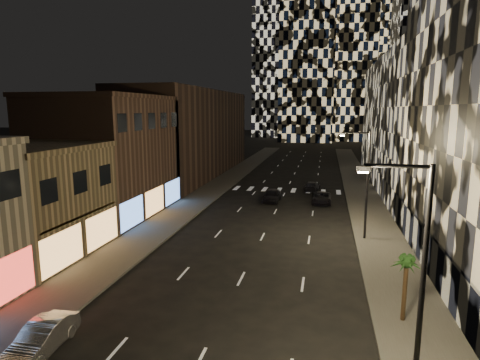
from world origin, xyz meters
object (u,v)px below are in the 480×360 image
at_px(streetlight_near, 416,272).
at_px(car_dark_midlane, 272,195).
at_px(palm_tree, 406,267).
at_px(car_silver_parked, 42,338).
at_px(car_dark_rightlane, 322,198).
at_px(car_dark_oncoming, 312,186).
at_px(streetlight_far, 365,178).

relative_size(streetlight_near, car_dark_midlane, 1.99).
xyz_separation_m(streetlight_near, palm_tree, (0.99, 6.43, -2.29)).
bearing_deg(car_silver_parked, palm_tree, 16.62).
height_order(car_silver_parked, palm_tree, palm_tree).
distance_m(car_dark_rightlane, palm_tree, 26.93).
bearing_deg(car_dark_midlane, palm_tree, -66.74).
distance_m(streetlight_near, car_dark_oncoming, 40.68).
bearing_deg(car_dark_oncoming, palm_tree, 106.47).
bearing_deg(car_dark_rightlane, car_dark_oncoming, 99.95).
height_order(car_dark_rightlane, palm_tree, palm_tree).
xyz_separation_m(streetlight_far, car_dark_midlane, (-9.35, 12.55, -4.58)).
bearing_deg(palm_tree, car_silver_parked, -159.42).
height_order(streetlight_far, car_dark_oncoming, streetlight_far).
distance_m(car_silver_parked, palm_tree, 17.83).
bearing_deg(streetlight_far, car_dark_oncoming, 103.57).
height_order(car_dark_oncoming, palm_tree, palm_tree).
bearing_deg(car_dark_midlane, streetlight_near, -72.31).
xyz_separation_m(streetlight_near, streetlight_far, (0.00, 20.00, 0.00)).
bearing_deg(car_dark_midlane, car_silver_parked, -99.20).
distance_m(streetlight_near, palm_tree, 6.90).
relative_size(car_silver_parked, car_dark_oncoming, 0.94).
bearing_deg(car_dark_rightlane, streetlight_far, -75.42).
relative_size(streetlight_far, palm_tree, 2.55).
distance_m(car_dark_midlane, palm_tree, 28.19).
height_order(car_dark_midlane, palm_tree, palm_tree).
bearing_deg(car_dark_rightlane, palm_tree, -81.00).
xyz_separation_m(streetlight_near, car_dark_rightlane, (-3.50, 32.88, -4.70)).
xyz_separation_m(car_silver_parked, car_dark_oncoming, (10.70, 39.90, -0.04)).
distance_m(streetlight_far, car_dark_rightlane, 14.15).
bearing_deg(car_dark_midlane, car_dark_oncoming, 60.94).
height_order(streetlight_near, car_silver_parked, streetlight_near).
height_order(car_dark_midlane, car_dark_rightlane, car_dark_midlane).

